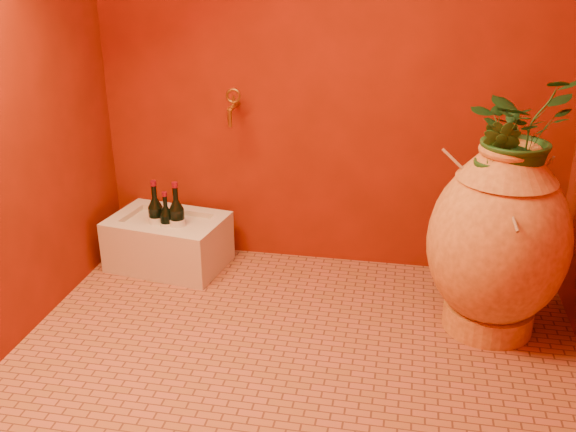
% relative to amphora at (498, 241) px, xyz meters
% --- Properties ---
extents(floor, '(2.50, 2.50, 0.00)m').
position_rel_amphora_xyz_m(floor, '(-0.85, -0.42, -0.45)').
color(floor, brown).
rests_on(floor, ground).
extents(wall_back, '(2.50, 0.02, 2.50)m').
position_rel_amphora_xyz_m(wall_back, '(-0.85, 0.58, 0.80)').
color(wall_back, '#631805').
rests_on(wall_back, ground).
extents(amphora, '(0.82, 0.82, 0.90)m').
position_rel_amphora_xyz_m(amphora, '(0.00, 0.00, 0.00)').
color(amphora, gold).
rests_on(amphora, floor).
extents(stone_basin, '(0.67, 0.51, 0.29)m').
position_rel_amphora_xyz_m(stone_basin, '(-1.70, 0.33, -0.31)').
color(stone_basin, '#B9B099').
rests_on(stone_basin, floor).
extents(wine_bottle_a, '(0.07, 0.07, 0.29)m').
position_rel_amphora_xyz_m(wine_bottle_a, '(-1.69, 0.30, -0.18)').
color(wine_bottle_a, black).
rests_on(wine_bottle_a, stone_basin).
extents(wine_bottle_b, '(0.08, 0.08, 0.34)m').
position_rel_amphora_xyz_m(wine_bottle_b, '(-1.76, 0.32, -0.16)').
color(wine_bottle_b, black).
rests_on(wine_bottle_b, stone_basin).
extents(wine_bottle_c, '(0.09, 0.09, 0.35)m').
position_rel_amphora_xyz_m(wine_bottle_c, '(-1.63, 0.30, -0.16)').
color(wine_bottle_c, black).
rests_on(wine_bottle_c, stone_basin).
extents(wall_tap, '(0.08, 0.17, 0.19)m').
position_rel_amphora_xyz_m(wall_tap, '(-1.35, 0.48, 0.45)').
color(wall_tap, olive).
rests_on(wall_tap, wall_back).
extents(plant_main, '(0.59, 0.58, 0.49)m').
position_rel_amphora_xyz_m(plant_main, '(0.03, 0.03, 0.50)').
color(plant_main, '#1A4619').
rests_on(plant_main, amphora).
extents(plant_side, '(0.24, 0.23, 0.34)m').
position_rel_amphora_xyz_m(plant_side, '(-0.06, -0.05, 0.41)').
color(plant_side, '#1A4619').
rests_on(plant_side, amphora).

